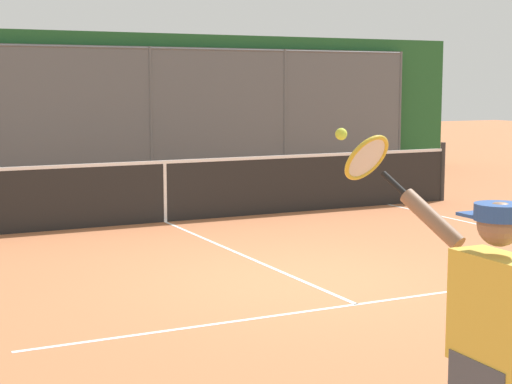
% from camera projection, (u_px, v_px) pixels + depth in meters
% --- Properties ---
extents(ground_plane, '(60.00, 60.00, 0.00)m').
position_uv_depth(ground_plane, '(301.00, 281.00, 9.04)').
color(ground_plane, '#B76B42').
extents(court_line_markings, '(8.45, 9.88, 0.01)m').
position_uv_depth(court_line_markings, '(375.00, 312.00, 7.77)').
color(court_line_markings, white).
rests_on(court_line_markings, ground).
extents(fence_backdrop, '(19.76, 1.37, 3.25)m').
position_uv_depth(fence_backdrop, '(68.00, 108.00, 18.09)').
color(fence_backdrop, '#565B60').
rests_on(fence_backdrop, ground).
extents(tennis_net, '(10.86, 0.09, 1.07)m').
position_uv_depth(tennis_net, '(165.00, 190.00, 12.81)').
color(tennis_net, '#2D2D2D').
rests_on(tennis_net, ground).
extents(tennis_player, '(0.45, 1.36, 1.90)m').
position_uv_depth(tennis_player, '(491.00, 345.00, 3.84)').
color(tennis_player, navy).
rests_on(tennis_player, ground).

